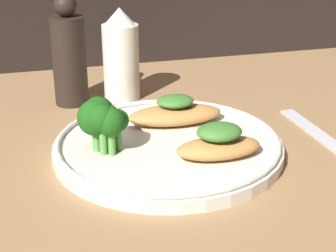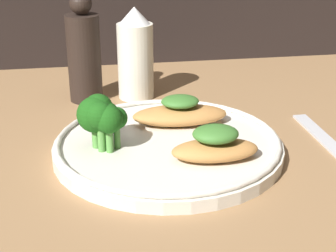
% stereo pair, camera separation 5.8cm
% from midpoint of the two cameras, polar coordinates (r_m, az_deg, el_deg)
% --- Properties ---
extents(ground_plane, '(1.80, 1.80, 0.01)m').
position_cam_midpoint_polar(ground_plane, '(0.60, -2.79, -3.50)').
color(ground_plane, '#936D47').
extents(plate, '(0.26, 0.26, 0.02)m').
position_cam_midpoint_polar(plate, '(0.59, -2.82, -2.21)').
color(plate, silver).
rests_on(plate, ground_plane).
extents(grilled_meat_front, '(0.09, 0.05, 0.04)m').
position_cam_midpoint_polar(grilled_meat_front, '(0.55, 2.64, -2.02)').
color(grilled_meat_front, '#BC7F42').
rests_on(grilled_meat_front, plate).
extents(grilled_meat_middle, '(0.12, 0.06, 0.04)m').
position_cam_midpoint_polar(grilled_meat_middle, '(0.63, -1.83, 1.43)').
color(grilled_meat_middle, '#BC7F42').
rests_on(grilled_meat_middle, plate).
extents(broccoli_bunch, '(0.06, 0.05, 0.06)m').
position_cam_midpoint_polar(broccoli_bunch, '(0.56, -10.23, 0.74)').
color(broccoli_bunch, '#569942').
rests_on(broccoli_bunch, plate).
extents(sauce_bottle, '(0.05, 0.05, 0.13)m').
position_cam_midpoint_polar(sauce_bottle, '(0.75, -7.47, 7.63)').
color(sauce_bottle, silver).
rests_on(sauce_bottle, ground_plane).
extents(pepper_grinder, '(0.05, 0.05, 0.16)m').
position_cam_midpoint_polar(pepper_grinder, '(0.74, -13.14, 7.52)').
color(pepper_grinder, black).
rests_on(pepper_grinder, ground_plane).
extents(fork, '(0.02, 0.16, 0.01)m').
position_cam_midpoint_polar(fork, '(0.66, 13.96, -0.83)').
color(fork, silver).
rests_on(fork, ground_plane).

